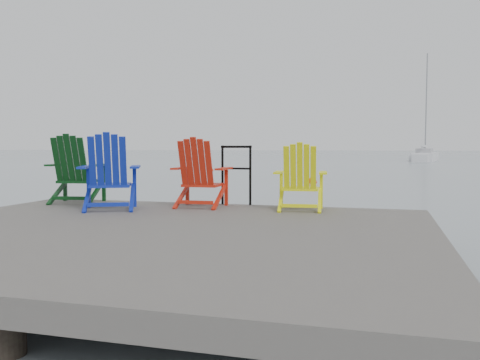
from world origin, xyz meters
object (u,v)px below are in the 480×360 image
(chair_green, at_px, (75,170))
(buoy_b, at_px, (211,171))
(handrail, at_px, (236,169))
(sailboat_near, at_px, (425,157))
(chair_blue, at_px, (109,173))
(chair_yellow, at_px, (300,178))
(buoy_a, at_px, (312,183))
(chair_red, at_px, (200,173))

(chair_green, bearing_deg, buoy_b, 92.90)
(handrail, height_order, chair_green, chair_green)
(sailboat_near, distance_m, buoy_b, 28.99)
(chair_blue, relative_size, chair_yellow, 1.14)
(chair_yellow, height_order, buoy_a, chair_yellow)
(chair_green, height_order, buoy_b, chair_green)
(chair_yellow, bearing_deg, chair_red, 174.04)
(handrail, xyz_separation_m, chair_blue, (-1.51, -1.12, -0.02))
(chair_green, relative_size, sailboat_near, 0.10)
(chair_blue, distance_m, buoy_b, 22.43)
(handrail, relative_size, chair_red, 0.92)
(chair_red, bearing_deg, buoy_a, 88.19)
(sailboat_near, bearing_deg, chair_green, -90.66)
(chair_red, bearing_deg, buoy_b, 106.52)
(chair_red, bearing_deg, chair_blue, -152.02)
(handrail, xyz_separation_m, chair_yellow, (1.05, -0.47, -0.08))
(chair_yellow, xyz_separation_m, buoy_b, (-8.49, 20.96, -0.96))
(chair_green, bearing_deg, handrail, 0.65)
(handrail, bearing_deg, chair_yellow, -24.03)
(chair_blue, xyz_separation_m, buoy_b, (-5.93, 21.60, -1.02))
(sailboat_near, xyz_separation_m, buoy_a, (-6.66, -33.97, -0.36))
(chair_yellow, bearing_deg, chair_blue, -172.20)
(handrail, xyz_separation_m, sailboat_near, (6.20, 46.06, -0.69))
(handrail, bearing_deg, buoy_a, 92.16)
(chair_green, height_order, chair_red, chair_green)
(chair_blue, height_order, chair_yellow, chair_blue)
(buoy_b, bearing_deg, chair_blue, -74.65)
(handrail, distance_m, buoy_b, 21.82)
(sailboat_near, bearing_deg, buoy_a, -91.20)
(chair_red, distance_m, sailboat_near, 47.01)
(chair_yellow, bearing_deg, buoy_a, 90.49)
(handrail, bearing_deg, buoy_b, 109.97)
(chair_blue, height_order, buoy_a, chair_blue)
(chair_yellow, bearing_deg, buoy_b, 105.70)
(chair_blue, bearing_deg, buoy_a, 60.79)
(chair_blue, xyz_separation_m, buoy_a, (1.06, 13.21, -1.02))
(chair_red, bearing_deg, sailboat_near, 79.89)
(handrail, distance_m, chair_green, 2.52)
(chair_blue, bearing_deg, buoy_b, 80.72)
(chair_red, bearing_deg, chair_yellow, -1.62)
(chair_red, height_order, sailboat_near, sailboat_near)
(buoy_a, bearing_deg, chair_green, -99.09)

